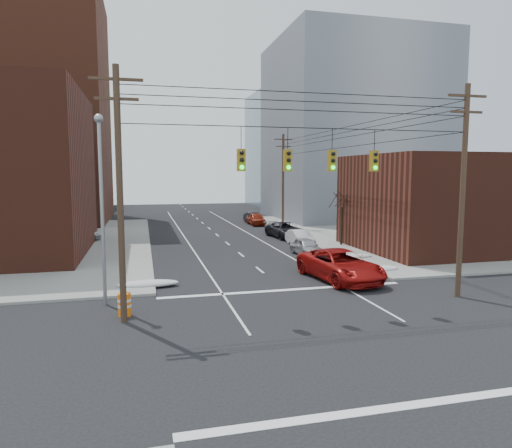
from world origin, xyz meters
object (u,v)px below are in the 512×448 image
lot_car_a (51,239)px  lot_car_b (76,234)px  lot_car_d (50,232)px  parked_car_f (253,218)px  red_pickup (340,265)px  parked_car_d (277,229)px  parked_car_b (300,238)px  parked_car_e (256,219)px  parked_car_c (286,230)px  lot_car_c (12,241)px  parked_car_a (307,247)px  construction_barrel (124,304)px

lot_car_a → lot_car_b: lot_car_a is taller
lot_car_a → lot_car_d: size_ratio=1.03×
parked_car_f → lot_car_b: size_ratio=0.89×
red_pickup → parked_car_f: bearing=78.3°
parked_car_d → red_pickup: bearing=-97.7°
red_pickup → lot_car_a: (-19.25, 16.20, -0.01)m
red_pickup → lot_car_a: red_pickup is taller
red_pickup → parked_car_b: 13.36m
lot_car_d → parked_car_e: bearing=-51.6°
parked_car_b → parked_car_c: parked_car_c is taller
parked_car_d → parked_car_e: bearing=87.5°
lot_car_b → lot_car_c: (-4.54, -3.83, 0.02)m
parked_car_a → parked_car_d: size_ratio=0.91×
lot_car_c → lot_car_d: size_ratio=1.03×
parked_car_b → lot_car_b: bearing=159.2°
parked_car_a → parked_car_f: (1.40, 23.78, 0.01)m
parked_car_f → lot_car_b: (-20.15, -12.05, 0.11)m
parked_car_b → parked_car_f: bearing=87.8°
red_pickup → parked_car_c: bearing=75.2°
lot_car_d → construction_barrel: bearing=-146.3°
parked_car_b → lot_car_a: (-21.33, 3.00, 0.22)m
construction_barrel → parked_car_e: bearing=66.6°
parked_car_c → lot_car_a: lot_car_a is taller
red_pickup → lot_car_d: size_ratio=1.48×
parked_car_c → lot_car_d: 22.76m
parked_car_a → lot_car_a: bearing=155.7°
lot_car_a → construction_barrel: 21.37m
lot_car_b → construction_barrel: size_ratio=4.47×
construction_barrel → lot_car_d: bearing=106.9°
parked_car_d → lot_car_d: bearing=176.8°
parked_car_f → lot_car_a: size_ratio=0.91×
parked_car_a → parked_car_b: bearing=73.1°
parked_car_f → lot_car_c: lot_car_c is taller
lot_car_c → construction_barrel: (9.79, -20.47, -0.28)m
parked_car_c → parked_car_b: bearing=-99.1°
parked_car_f → lot_car_b: 23.48m
parked_car_a → lot_car_a: 21.63m
construction_barrel → parked_car_d: bearing=59.4°
lot_car_a → parked_car_f: bearing=-75.2°
lot_car_c → parked_car_a: bearing=-113.6°
parked_car_e → parked_car_f: size_ratio=1.06×
parked_car_b → parked_car_a: bearing=-104.8°
parked_car_b → construction_barrel: (-14.63, -17.29, -0.15)m
parked_car_b → lot_car_c: 24.63m
red_pickup → construction_barrel: (-12.55, -4.09, -0.38)m
parked_car_a → parked_car_d: bearing=81.2°
red_pickup → lot_car_d: 29.31m
parked_car_a → construction_barrel: parked_car_a is taller
parked_car_e → lot_car_a: size_ratio=0.96×
lot_car_b → lot_car_d: lot_car_d is taller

